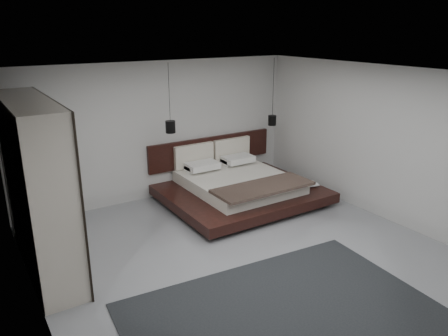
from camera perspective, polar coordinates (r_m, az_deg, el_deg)
floor at (r=7.09m, az=2.49°, el=-10.99°), size 6.00×6.00×0.00m
ceiling at (r=6.23m, az=2.84°, el=12.16°), size 6.00×6.00×0.00m
wall_back at (r=9.05m, az=-8.32°, el=4.85°), size 6.00×0.00×6.00m
wall_front at (r=4.60m, az=24.94°, el=-10.07°), size 6.00×0.00×6.00m
wall_left at (r=5.49m, az=-24.10°, el=-5.41°), size 0.00×6.00×6.00m
wall_right at (r=8.54m, az=19.42°, el=3.21°), size 0.00×6.00×6.00m
lattice_screen at (r=7.84m, az=-26.54°, el=0.27°), size 0.05×0.90×2.60m
bed at (r=9.00m, az=1.83°, el=-2.34°), size 3.02×2.49×1.12m
book_lower at (r=9.23m, az=10.64°, el=-2.17°), size 0.31×0.37×0.03m
book_upper at (r=9.19m, az=10.69°, el=-2.10°), size 0.30×0.36×0.02m
pendant_left at (r=8.45m, az=-7.01°, el=5.38°), size 0.19×0.19×1.32m
pendant_right at (r=9.78m, az=6.31°, el=6.24°), size 0.18×0.18×1.46m
wardrobe at (r=6.74m, az=-23.16°, el=-2.35°), size 0.60×2.56×2.51m
rug at (r=5.71m, az=8.60°, el=-19.09°), size 4.05×3.04×0.02m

